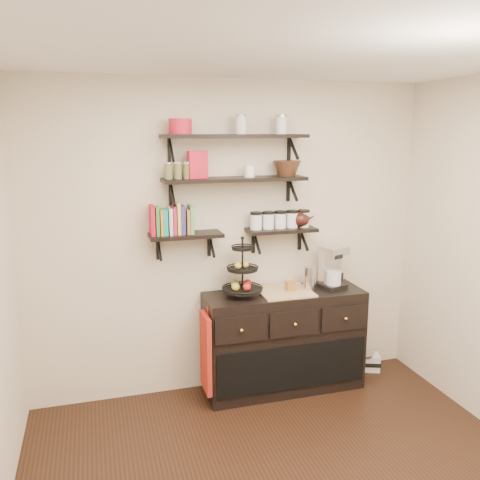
# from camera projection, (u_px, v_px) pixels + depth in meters

# --- Properties ---
(ceiling) EXTENTS (3.50, 3.50, 0.02)m
(ceiling) POSITION_uv_depth(u_px,v_px,m) (324.00, 43.00, 2.50)
(ceiling) COLOR white
(ceiling) RESTS_ON back_wall
(back_wall) EXTENTS (3.50, 0.02, 2.70)m
(back_wall) POSITION_uv_depth(u_px,v_px,m) (231.00, 239.00, 4.43)
(back_wall) COLOR beige
(back_wall) RESTS_ON ground
(shelf_top) EXTENTS (1.20, 0.27, 0.23)m
(shelf_top) POSITION_uv_depth(u_px,v_px,m) (235.00, 136.00, 4.12)
(shelf_top) COLOR black
(shelf_top) RESTS_ON back_wall
(shelf_mid) EXTENTS (1.20, 0.27, 0.23)m
(shelf_mid) POSITION_uv_depth(u_px,v_px,m) (235.00, 180.00, 4.19)
(shelf_mid) COLOR black
(shelf_mid) RESTS_ON back_wall
(shelf_low_left) EXTENTS (0.60, 0.25, 0.23)m
(shelf_low_left) POSITION_uv_depth(u_px,v_px,m) (186.00, 236.00, 4.18)
(shelf_low_left) COLOR black
(shelf_low_left) RESTS_ON back_wall
(shelf_low_right) EXTENTS (0.60, 0.25, 0.23)m
(shelf_low_right) POSITION_uv_depth(u_px,v_px,m) (281.00, 230.00, 4.41)
(shelf_low_right) COLOR black
(shelf_low_right) RESTS_ON back_wall
(cookbooks) EXTENTS (0.36, 0.15, 0.26)m
(cookbooks) POSITION_uv_depth(u_px,v_px,m) (175.00, 220.00, 4.13)
(cookbooks) COLOR #B30F2D
(cookbooks) RESTS_ON shelf_low_left
(glass_canisters) EXTENTS (0.54, 0.10, 0.13)m
(glass_canisters) POSITION_uv_depth(u_px,v_px,m) (280.00, 221.00, 4.39)
(glass_canisters) COLOR silver
(glass_canisters) RESTS_ON shelf_low_right
(sideboard) EXTENTS (1.40, 0.50, 0.92)m
(sideboard) POSITION_uv_depth(u_px,v_px,m) (284.00, 341.00, 4.51)
(sideboard) COLOR black
(sideboard) RESTS_ON floor
(fruit_stand) EXTENTS (0.34, 0.34, 0.50)m
(fruit_stand) POSITION_uv_depth(u_px,v_px,m) (243.00, 277.00, 4.28)
(fruit_stand) COLOR black
(fruit_stand) RESTS_ON sideboard
(candle) EXTENTS (0.08, 0.08, 0.08)m
(candle) POSITION_uv_depth(u_px,v_px,m) (291.00, 286.00, 4.42)
(candle) COLOR #8F5C21
(candle) RESTS_ON sideboard
(coffee_maker) EXTENTS (0.25, 0.25, 0.38)m
(coffee_maker) POSITION_uv_depth(u_px,v_px,m) (332.00, 268.00, 4.53)
(coffee_maker) COLOR black
(coffee_maker) RESTS_ON sideboard
(thermal_carafe) EXTENTS (0.11, 0.11, 0.22)m
(thermal_carafe) POSITION_uv_depth(u_px,v_px,m) (310.00, 279.00, 4.43)
(thermal_carafe) COLOR silver
(thermal_carafe) RESTS_ON sideboard
(apron) EXTENTS (0.04, 0.28, 0.66)m
(apron) POSITION_uv_depth(u_px,v_px,m) (206.00, 353.00, 4.21)
(apron) COLOR maroon
(apron) RESTS_ON sideboard
(radio) EXTENTS (0.33, 0.25, 0.18)m
(radio) POSITION_uv_depth(u_px,v_px,m) (364.00, 361.00, 4.93)
(radio) COLOR silver
(radio) RESTS_ON floor
(recipe_box) EXTENTS (0.17, 0.09, 0.22)m
(recipe_box) POSITION_uv_depth(u_px,v_px,m) (197.00, 165.00, 4.07)
(recipe_box) COLOR red
(recipe_box) RESTS_ON shelf_mid
(walnut_bowl) EXTENTS (0.24, 0.24, 0.13)m
(walnut_bowl) POSITION_uv_depth(u_px,v_px,m) (287.00, 168.00, 4.30)
(walnut_bowl) COLOR black
(walnut_bowl) RESTS_ON shelf_mid
(ramekins) EXTENTS (0.09, 0.09, 0.10)m
(ramekins) POSITION_uv_depth(u_px,v_px,m) (249.00, 171.00, 4.21)
(ramekins) COLOR white
(ramekins) RESTS_ON shelf_mid
(teapot) EXTENTS (0.24, 0.20, 0.16)m
(teapot) POSITION_uv_depth(u_px,v_px,m) (300.00, 218.00, 4.44)
(teapot) COLOR black
(teapot) RESTS_ON shelf_low_right
(red_pot) EXTENTS (0.18, 0.18, 0.12)m
(red_pot) POSITION_uv_depth(u_px,v_px,m) (180.00, 126.00, 3.97)
(red_pot) COLOR red
(red_pot) RESTS_ON shelf_top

